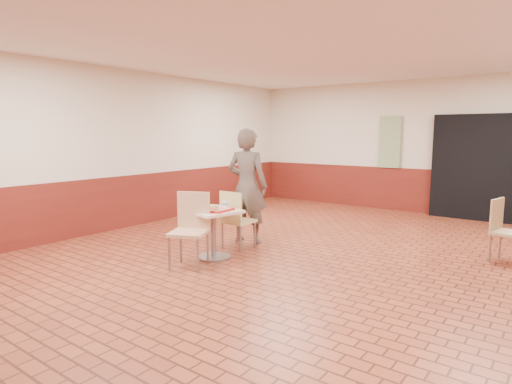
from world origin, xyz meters
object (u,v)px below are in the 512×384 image
Objects in this scene: chair_main_front at (191,225)px; ring_donut at (213,205)px; serving_tray at (213,209)px; chair_second_left at (504,227)px; main_table at (213,226)px; customer at (247,186)px; long_john_donut at (214,208)px; chair_main_back at (235,217)px; paper_cup at (225,204)px.

chair_main_front reaches higher than ring_donut.
serving_tray is at bearing -45.84° from ring_donut.
main_table is at bearing 137.55° from chair_second_left.
main_table is at bearing 85.50° from customer.
long_john_donut is at bearing 139.06° from chair_second_left.
chair_main_back is 1.83× the size of serving_tray.
main_table is at bearing 14.04° from serving_tray.
chair_main_front is 0.53× the size of customer.
serving_tray is at bearing 94.46° from chair_main_back.
ring_donut reaches higher than main_table.
chair_main_back is at bearing 130.48° from chair_second_left.
serving_tray is (-0.00, -0.00, 0.25)m from main_table.
main_table is 0.80× the size of chair_second_left.
customer is at bearing 71.73° from chair_main_front.
chair_second_left is (3.50, 2.23, -0.26)m from ring_donut.
chair_main_front is 4.40m from chair_second_left.
chair_second_left reaches higher than serving_tray.
chair_main_front reaches higher than main_table.
ring_donut reaches higher than serving_tray.
paper_cup is (0.02, 0.21, 0.02)m from long_john_donut.
chair_main_front is at bearing 142.42° from chair_second_left.
chair_second_left is at bearing -173.80° from customer.
ring_donut is 1.06× the size of paper_cup.
chair_main_back is 9.54× the size of ring_donut.
chair_main_back is at bearing 83.08° from ring_donut.
chair_main_front is at bearing -90.33° from serving_tray.
main_table is 7.34× the size of ring_donut.
chair_main_front is at bearing 82.58° from customer.
ring_donut is at bearing 134.16° from serving_tray.
chair_main_front is 0.44m from long_john_donut.
customer is 1.06m from serving_tray.
main_table is 0.38× the size of customer.
chair_main_front reaches higher than long_john_donut.
customer reaches higher than paper_cup.
chair_second_left reaches higher than long_john_donut.
main_table is at bearing -45.84° from ring_donut.
main_table is at bearing 94.46° from chair_main_back.
paper_cup is (0.27, -0.88, -0.16)m from customer.
paper_cup is (0.14, -0.41, 0.27)m from chair_main_back.
serving_tray is 0.12m from long_john_donut.
chair_second_left is (3.41, 2.77, -0.07)m from chair_main_front.
serving_tray is 5.52× the size of paper_cup.
chair_main_front reaches higher than chair_main_back.
serving_tray is at bearing 139.96° from long_john_donut.
serving_tray is at bearing -165.96° from main_table.
long_john_donut is at bearing -43.19° from ring_donut.
chair_second_left is at bearing -152.27° from chair_main_back.
chair_main_back is 0.49× the size of customer.
chair_second_left is (3.41, 2.32, -0.23)m from serving_tray.
chair_main_front is at bearing -103.00° from long_john_donut.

